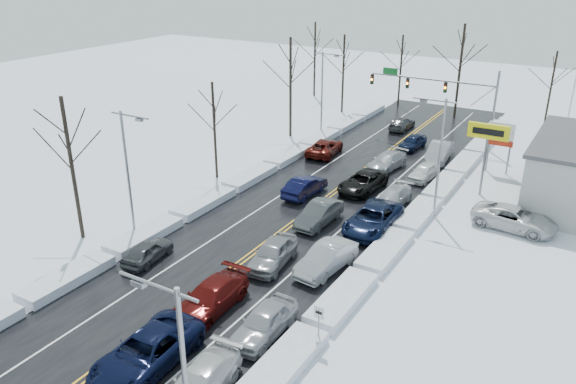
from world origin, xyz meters
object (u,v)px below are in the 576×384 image
Objects in this scene: traffic_signal_mast at (444,91)px; flagpole at (574,97)px; oncoming_car_0 at (305,195)px; tires_plus_sign at (488,136)px.

flagpole is (11.72, 2.01, 0.45)m from traffic_signal_mast.
traffic_signal_mast reaches higher than oncoming_car_0.
tires_plus_sign is (7.05, -12.00, -0.49)m from traffic_signal_mast.
oncoming_car_0 is (-12.31, -7.54, -4.99)m from tires_plus_sign.
traffic_signal_mast reaches higher than tires_plus_sign.
tires_plus_sign is at bearing -108.44° from flagpole.
oncoming_car_0 is at bearing -128.25° from flagpole.
flagpole is at bearing 9.73° from traffic_signal_mast.
oncoming_car_0 is at bearing -105.06° from traffic_signal_mast.
traffic_signal_mast is at bearing -170.27° from flagpole.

